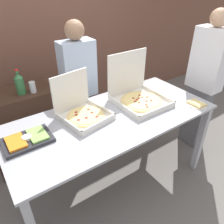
{
  "coord_description": "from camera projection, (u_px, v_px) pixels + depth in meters",
  "views": [
    {
      "loc": [
        -1.01,
        -1.45,
        2.07
      ],
      "look_at": [
        0.0,
        0.0,
        0.97
      ],
      "focal_mm": 35.0,
      "sensor_mm": 36.0,
      "label": 1
    }
  ],
  "objects": [
    {
      "name": "pizza_box_far_left",
      "position": [
        82.0,
        110.0,
        2.07
      ],
      "size": [
        0.47,
        0.48,
        0.4
      ],
      "rotation": [
        0.0,
        0.0,
        0.17
      ],
      "color": "silver",
      "rests_on": "buffet_table"
    },
    {
      "name": "veggie_tray",
      "position": [
        27.0,
        140.0,
        1.77
      ],
      "size": [
        0.39,
        0.26,
        0.05
      ],
      "color": "#28282D",
      "rests_on": "buffet_table"
    },
    {
      "name": "pizza_box_near_left",
      "position": [
        138.0,
        94.0,
        2.32
      ],
      "size": [
        0.5,
        0.52,
        0.49
      ],
      "rotation": [
        0.0,
        0.0,
        0.0
      ],
      "color": "silver",
      "rests_on": "buffet_table"
    },
    {
      "name": "person_guest_cap",
      "position": [
        80.0,
        89.0,
        2.68
      ],
      "size": [
        0.4,
        0.22,
        1.69
      ],
      "rotation": [
        0.0,
        0.0,
        3.14
      ],
      "color": "#2D2D38",
      "rests_on": "ground_plane"
    },
    {
      "name": "buffet_table",
      "position": [
        112.0,
        126.0,
        2.17
      ],
      "size": [
        2.05,
        0.92,
        0.92
      ],
      "color": "#A8AAB2",
      "rests_on": "ground_plane"
    },
    {
      "name": "ground_plane",
      "position": [
        112.0,
        181.0,
        2.59
      ],
      "size": [
        16.0,
        16.0,
        0.0
      ],
      "primitive_type": "plane",
      "color": "slate"
    },
    {
      "name": "person_guest_plaid",
      "position": [
        204.0,
        82.0,
        2.74
      ],
      "size": [
        0.22,
        0.4,
        1.79
      ],
      "rotation": [
        0.0,
        0.0,
        1.57
      ],
      "color": "slate",
      "rests_on": "ground_plane"
    },
    {
      "name": "soda_bottle",
      "position": [
        20.0,
        83.0,
        2.3
      ],
      "size": [
        0.09,
        0.09,
        0.27
      ],
      "color": "#2D6638",
      "rests_on": "sideboard_podium"
    },
    {
      "name": "paper_plate_front_left",
      "position": [
        197.0,
        104.0,
        2.29
      ],
      "size": [
        0.21,
        0.21,
        0.03
      ],
      "color": "white",
      "rests_on": "buffet_table"
    },
    {
      "name": "brick_wall_behind",
      "position": [
        42.0,
        32.0,
        3.03
      ],
      "size": [
        10.0,
        0.06,
        2.8
      ],
      "color": "brown",
      "rests_on": "ground_plane"
    },
    {
      "name": "sideboard_podium",
      "position": [
        24.0,
        129.0,
        2.65
      ],
      "size": [
        0.78,
        0.47,
        0.98
      ],
      "color": "#382319",
      "rests_on": "ground_plane"
    },
    {
      "name": "soda_can_silver",
      "position": [
        33.0,
        87.0,
        2.36
      ],
      "size": [
        0.07,
        0.07,
        0.12
      ],
      "color": "silver",
      "rests_on": "sideboard_podium"
    }
  ]
}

